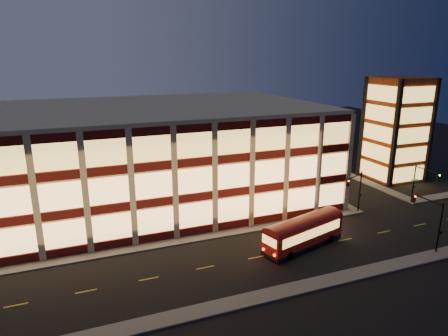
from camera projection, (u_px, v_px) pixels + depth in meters
name	position (u px, v px, depth m)	size (l,w,h in m)	color
ground	(205.00, 241.00, 48.27)	(200.00, 200.00, 0.00)	black
sidewalk_office_south	(179.00, 241.00, 48.09)	(54.00, 2.00, 0.15)	#514F4C
sidewalk_office_east	(295.00, 180.00, 71.57)	(2.00, 30.00, 0.15)	#514F4C
sidewalk_tower_south	(441.00, 196.00, 63.26)	(14.00, 2.00, 0.15)	#514F4C
sidewalk_tower_west	(346.00, 173.00, 75.45)	(2.00, 30.00, 0.15)	#514F4C
sidewalk_near	(251.00, 299.00, 36.62)	(100.00, 2.00, 0.15)	#514F4C
office_building	(150.00, 154.00, 60.39)	(50.45, 30.45, 14.50)	tan
stair_tower	(396.00, 129.00, 70.59)	(8.60, 8.60, 18.00)	#8C3814
traffic_signal_far	(356.00, 187.00, 55.19)	(3.79, 1.87, 6.00)	black
traffic_signal_right	(422.00, 179.00, 58.41)	(1.20, 4.37, 6.00)	black
traffic_signal_near	(430.00, 214.00, 45.56)	(0.32, 4.45, 6.00)	black
trolley_bus	(303.00, 230.00, 46.32)	(11.20, 5.55, 3.68)	#A01108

